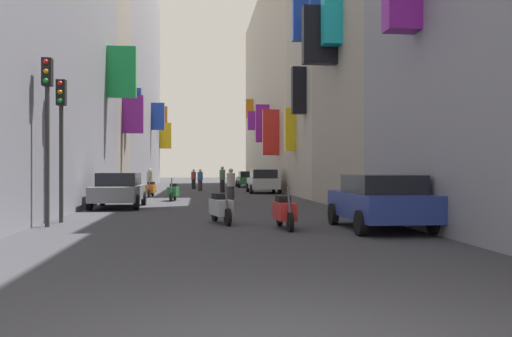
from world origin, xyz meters
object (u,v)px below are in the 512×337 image
pedestrian_near_left (231,186)px  pedestrian_mid_street (150,182)px  scooter_red (284,211)px  traffic_light_near_corner (47,113)px  scooter_silver (221,207)px  traffic_light_far_corner (61,125)px  pedestrian_near_right (222,179)px  pedestrian_far_away (194,179)px  pedestrian_crossing (200,180)px  parked_car_blue (380,201)px  scooter_green (173,191)px  parked_car_green (249,179)px  parked_car_grey (119,189)px  parked_car_silver (263,181)px  scooter_orange (151,189)px

pedestrian_near_left → pedestrian_mid_street: bearing=116.3°
scooter_red → traffic_light_near_corner: (-6.30, 1.13, 2.62)m
traffic_light_near_corner → scooter_silver: bearing=5.4°
pedestrian_near_left → traffic_light_far_corner: size_ratio=0.38×
pedestrian_near_right → pedestrian_mid_street: pedestrian_near_right is taller
pedestrian_far_away → pedestrian_mid_street: bearing=-104.9°
pedestrian_crossing → traffic_light_near_corner: size_ratio=0.34×
parked_car_blue → traffic_light_near_corner: 9.17m
pedestrian_far_away → scooter_green: bearing=-93.1°
scooter_green → pedestrian_far_away: (0.87, 16.16, 0.31)m
parked_car_green → pedestrian_near_right: 11.00m
pedestrian_crossing → pedestrian_far_away: pedestrian_crossing is taller
parked_car_blue → scooter_green: 14.91m
scooter_red → pedestrian_far_away: 29.52m
scooter_silver → pedestrian_crossing: size_ratio=1.22×
scooter_green → traffic_light_far_corner: (-2.75, -10.88, 2.39)m
pedestrian_near_right → traffic_light_far_corner: traffic_light_far_corner is taller
parked_car_blue → scooter_green: parked_car_blue is taller
pedestrian_near_left → pedestrian_near_right: pedestrian_near_right is taller
scooter_green → pedestrian_crossing: bearing=83.5°
scooter_silver → scooter_red: 2.24m
pedestrian_near_left → pedestrian_near_right: 11.86m
parked_car_grey → pedestrian_crossing: size_ratio=2.72×
scooter_silver → pedestrian_near_left: 9.29m
parked_car_silver → parked_car_green: bearing=89.5°
parked_car_blue → pedestrian_near_right: pedestrian_near_right is taller
parked_car_green → scooter_silver: (-3.71, -31.76, -0.27)m
parked_car_green → parked_car_blue: parked_car_blue is taller
pedestrian_near_left → traffic_light_near_corner: bearing=-119.7°
scooter_orange → pedestrian_far_away: bearing=79.6°
scooter_silver → pedestrian_far_away: 27.86m
parked_car_silver → scooter_silver: size_ratio=2.12×
parked_car_silver → pedestrian_near_left: bearing=-104.4°
parked_car_silver → parked_car_green: size_ratio=0.92×
scooter_silver → pedestrian_near_right: pedestrian_near_right is taller
parked_car_green → traffic_light_far_corner: size_ratio=1.05×
pedestrian_far_away → traffic_light_far_corner: traffic_light_far_corner is taller
scooter_orange → traffic_light_far_corner: 14.96m
pedestrian_crossing → scooter_silver: bearing=-88.8°
parked_car_blue → pedestrian_near_right: bearing=97.5°
scooter_red → traffic_light_near_corner: 6.92m
scooter_red → pedestrian_crossing: pedestrian_crossing is taller
parked_car_green → traffic_light_near_corner: 33.37m
pedestrian_near_right → parked_car_silver: bearing=-22.9°
pedestrian_near_right → parked_car_green: bearing=75.6°
pedestrian_crossing → pedestrian_near_left: pedestrian_near_left is taller
parked_car_green → pedestrian_far_away: bearing=-140.3°
scooter_green → traffic_light_near_corner: 12.72m
scooter_green → pedestrian_near_right: size_ratio=1.05×
pedestrian_crossing → pedestrian_far_away: size_ratio=1.00×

